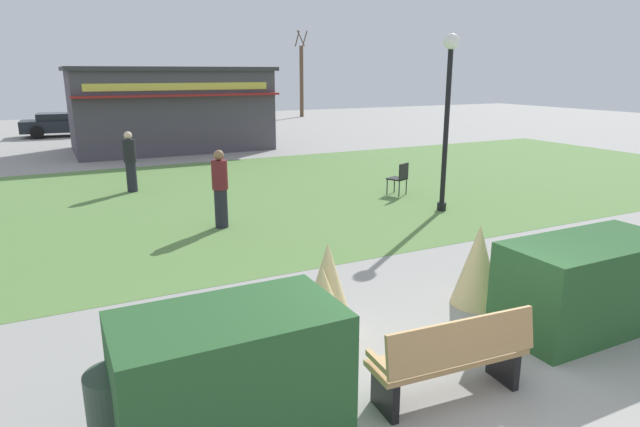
% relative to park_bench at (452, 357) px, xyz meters
% --- Properties ---
extents(ground_plane, '(80.00, 80.00, 0.00)m').
position_rel_park_bench_xyz_m(ground_plane, '(0.22, 0.10, -0.48)').
color(ground_plane, '#999691').
extents(lawn_patch, '(36.00, 12.00, 0.01)m').
position_rel_park_bench_xyz_m(lawn_patch, '(0.22, 10.03, -0.48)').
color(lawn_patch, '#5B8442').
rests_on(lawn_patch, ground_plane).
extents(park_bench, '(1.73, 0.65, 0.95)m').
position_rel_park_bench_xyz_m(park_bench, '(0.00, 0.00, 0.00)').
color(park_bench, tan).
rests_on(park_bench, ground_plane).
extents(hedge_left, '(1.97, 1.10, 1.27)m').
position_rel_park_bench_xyz_m(hedge_left, '(-2.20, 0.37, 0.15)').
color(hedge_left, '#28562B').
rests_on(hedge_left, ground_plane).
extents(hedge_right, '(2.37, 1.10, 1.19)m').
position_rel_park_bench_xyz_m(hedge_right, '(2.66, 0.51, 0.12)').
color(hedge_right, '#28562B').
rests_on(hedge_right, ground_plane).
extents(ornamental_grass_behind_left, '(0.72, 0.72, 1.19)m').
position_rel_park_bench_xyz_m(ornamental_grass_behind_left, '(1.89, 1.70, 0.12)').
color(ornamental_grass_behind_left, '#D1BC7F').
rests_on(ornamental_grass_behind_left, ground_plane).
extents(ornamental_grass_behind_right, '(0.77, 0.77, 1.27)m').
position_rel_park_bench_xyz_m(ornamental_grass_behind_right, '(-0.51, 1.74, 0.15)').
color(ornamental_grass_behind_right, '#D1BC7F').
rests_on(ornamental_grass_behind_right, ground_plane).
extents(ornamental_grass_behind_center, '(0.79, 0.79, 1.04)m').
position_rel_park_bench_xyz_m(ornamental_grass_behind_center, '(-0.67, 1.59, 0.04)').
color(ornamental_grass_behind_center, '#D1BC7F').
rests_on(ornamental_grass_behind_center, ground_plane).
extents(lamppost_mid, '(0.36, 0.36, 4.12)m').
position_rel_park_bench_xyz_m(lamppost_mid, '(4.97, 6.26, 2.11)').
color(lamppost_mid, black).
rests_on(lamppost_mid, ground_plane).
extents(trash_bin, '(0.52, 0.52, 0.79)m').
position_rel_park_bench_xyz_m(trash_bin, '(-3.13, 0.68, -0.09)').
color(trash_bin, '#2D4233').
rests_on(trash_bin, ground_plane).
extents(food_kiosk, '(8.20, 5.32, 3.47)m').
position_rel_park_bench_xyz_m(food_kiosk, '(1.46, 20.35, 1.26)').
color(food_kiosk, '#47424C').
rests_on(food_kiosk, ground_plane).
extents(cafe_chair_east, '(0.58, 0.58, 0.89)m').
position_rel_park_bench_xyz_m(cafe_chair_east, '(5.03, 8.12, 0.05)').
color(cafe_chair_east, black).
rests_on(cafe_chair_east, ground_plane).
extents(person_strolling, '(0.34, 0.34, 1.69)m').
position_rel_park_bench_xyz_m(person_strolling, '(-0.24, 7.24, 0.38)').
color(person_strolling, '#23232D').
rests_on(person_strolling, ground_plane).
extents(person_standing, '(0.34, 0.34, 1.69)m').
position_rel_park_bench_xyz_m(person_standing, '(-1.43, 11.89, 0.38)').
color(person_standing, '#23232D').
rests_on(person_standing, ground_plane).
extents(parked_car_west_slot, '(4.30, 2.26, 1.20)m').
position_rel_park_bench_xyz_m(parked_car_west_slot, '(-2.53, 27.66, 0.16)').
color(parked_car_west_slot, black).
rests_on(parked_car_west_slot, ground_plane).
extents(parked_car_center_slot, '(4.33, 2.30, 1.20)m').
position_rel_park_bench_xyz_m(parked_car_center_slot, '(2.86, 27.66, 0.16)').
color(parked_car_center_slot, navy).
rests_on(parked_car_center_slot, ground_plane).
extents(tree_left_bg, '(0.91, 0.96, 6.16)m').
position_rel_park_bench_xyz_m(tree_left_bg, '(13.83, 33.45, 2.23)').
color(tree_left_bg, brown).
rests_on(tree_left_bg, ground_plane).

